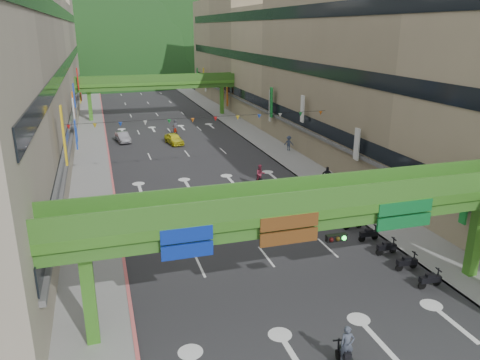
{
  "coord_description": "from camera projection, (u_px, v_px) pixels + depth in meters",
  "views": [
    {
      "loc": [
        -9.81,
        -14.19,
        14.46
      ],
      "look_at": [
        0.0,
        18.0,
        3.5
      ],
      "focal_mm": 35.0,
      "sensor_mm": 36.0,
      "label": 1
    }
  ],
  "objects": [
    {
      "name": "road_slab",
      "position": [
        174.0,
        136.0,
        65.58
      ],
      "size": [
        18.0,
        140.0,
        0.02
      ],
      "primitive_type": "cube",
      "color": "#28282B",
      "rests_on": "ground"
    },
    {
      "name": "sidewalk_left",
      "position": [
        92.0,
        141.0,
        62.51
      ],
      "size": [
        4.0,
        140.0,
        0.15
      ],
      "primitive_type": "cube",
      "color": "gray",
      "rests_on": "ground"
    },
    {
      "name": "sidewalk_right",
      "position": [
        248.0,
        131.0,
        68.61
      ],
      "size": [
        4.0,
        140.0,
        0.15
      ],
      "primitive_type": "cube",
      "color": "gray",
      "rests_on": "ground"
    },
    {
      "name": "curb_left",
      "position": [
        106.0,
        140.0,
        63.03
      ],
      "size": [
        0.2,
        140.0,
        0.18
      ],
      "primitive_type": "cube",
      "color": "#CC5959",
      "rests_on": "ground"
    },
    {
      "name": "curb_right",
      "position": [
        236.0,
        132.0,
        68.08
      ],
      "size": [
        0.2,
        140.0,
        0.18
      ],
      "primitive_type": "cube",
      "color": "gray",
      "rests_on": "ground"
    },
    {
      "name": "building_row_left",
      "position": [
        17.0,
        71.0,
        57.4
      ],
      "size": [
        12.8,
        95.0,
        19.0
      ],
      "color": "#9E937F",
      "rests_on": "ground"
    },
    {
      "name": "building_row_right",
      "position": [
        300.0,
        64.0,
        67.9
      ],
      "size": [
        12.8,
        95.0,
        19.0
      ],
      "color": "gray",
      "rests_on": "ground"
    },
    {
      "name": "overpass_near",
      "position": [
        330.0,
        220.0,
        23.65
      ],
      "size": [
        28.0,
        12.27,
        7.1
      ],
      "color": "#4C9E2D",
      "rests_on": "ground"
    },
    {
      "name": "overpass_far",
      "position": [
        158.0,
        85.0,
        77.55
      ],
      "size": [
        28.0,
        2.2,
        7.1
      ],
      "color": "#4C9E2D",
      "rests_on": "ground"
    },
    {
      "name": "hill_left",
      "position": [
        79.0,
        72.0,
        161.46
      ],
      "size": [
        168.0,
        140.0,
        112.0
      ],
      "primitive_type": "ellipsoid",
      "color": "#1C4419",
      "rests_on": "ground"
    },
    {
      "name": "hill_right",
      "position": [
        183.0,
        65.0,
        190.75
      ],
      "size": [
        208.0,
        176.0,
        128.0
      ],
      "primitive_type": "ellipsoid",
      "color": "#1C4419",
      "rests_on": "ground"
    },
    {
      "name": "bunting_string",
      "position": [
        204.0,
        120.0,
        45.55
      ],
      "size": [
        26.0,
        0.36,
        0.47
      ],
      "color": "black",
      "rests_on": "ground"
    },
    {
      "name": "scooter_rider_near",
      "position": [
        347.0,
        349.0,
        20.65
      ],
      "size": [
        0.74,
        1.59,
        2.08
      ],
      "color": "black",
      "rests_on": "ground"
    },
    {
      "name": "scooter_rider_mid",
      "position": [
        260.0,
        176.0,
        44.24
      ],
      "size": [
        0.91,
        1.6,
        2.23
      ],
      "color": "black",
      "rests_on": "ground"
    },
    {
      "name": "scooter_rider_left",
      "position": [
        189.0,
        210.0,
        36.46
      ],
      "size": [
        0.91,
        1.6,
        1.85
      ],
      "color": "gray",
      "rests_on": "ground"
    },
    {
      "name": "scooter_rider_far",
      "position": [
        175.0,
        127.0,
        66.64
      ],
      "size": [
        0.93,
        1.59,
        2.08
      ],
      "color": "maroon",
      "rests_on": "ground"
    },
    {
      "name": "parked_scooter_row",
      "position": [
        387.0,
        247.0,
        31.2
      ],
      "size": [
        1.6,
        9.35,
        1.08
      ],
      "color": "black",
      "rests_on": "ground"
    },
    {
      "name": "car_silver",
      "position": [
        123.0,
        137.0,
        62.0
      ],
      "size": [
        1.99,
        4.21,
        1.33
      ],
      "primitive_type": "imported",
      "rotation": [
        0.0,
        0.0,
        0.15
      ],
      "color": "gray",
      "rests_on": "ground"
    },
    {
      "name": "car_yellow",
      "position": [
        174.0,
        139.0,
        60.92
      ],
      "size": [
        2.32,
        4.32,
        1.4
      ],
      "primitive_type": "imported",
      "rotation": [
        0.0,
        0.0,
        0.17
      ],
      "color": "yellow",
      "rests_on": "ground"
    },
    {
      "name": "pedestrian_red",
      "position": [
        366.0,
        190.0,
        41.22
      ],
      "size": [
        0.91,
        0.76,
        1.69
      ],
      "primitive_type": "imported",
      "rotation": [
        0.0,
        0.0,
        -0.15
      ],
      "color": "#AD2029",
      "rests_on": "ground"
    },
    {
      "name": "pedestrian_dark",
      "position": [
        327.0,
        178.0,
        44.35
      ],
      "size": [
        1.18,
        0.91,
        1.86
      ],
      "primitive_type": "imported",
      "rotation": [
        0.0,
        0.0,
        -0.48
      ],
      "color": "#212228",
      "rests_on": "ground"
    },
    {
      "name": "pedestrian_blue",
      "position": [
        289.0,
        144.0,
        57.2
      ],
      "size": [
        0.99,
        0.91,
        1.79
      ],
      "primitive_type": "imported",
      "rotation": [
        0.0,
        0.0,
        2.55
      ],
      "color": "#2D3951",
      "rests_on": "ground"
    }
  ]
}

